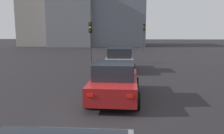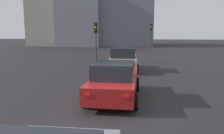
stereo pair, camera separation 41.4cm
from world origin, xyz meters
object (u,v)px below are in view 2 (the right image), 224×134
car_red_second (114,81)px  traffic_light_near_left (151,32)px  car_beige_lead (123,60)px  traffic_light_near_right (96,34)px

car_red_second → traffic_light_near_left: (21.70, -2.70, 2.03)m
car_beige_lead → car_red_second: 6.91m
car_beige_lead → car_red_second: bearing=178.9°
traffic_light_near_left → traffic_light_near_right: traffic_light_near_left is taller
traffic_light_near_left → car_beige_lead: bearing=-10.7°
car_red_second → car_beige_lead: bearing=1.9°
car_red_second → traffic_light_near_right: (10.47, 2.74, 1.84)m
car_beige_lead → traffic_light_near_left: bearing=-12.3°
car_red_second → traffic_light_near_left: 21.96m
traffic_light_near_left → car_red_second: bearing=-7.2°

